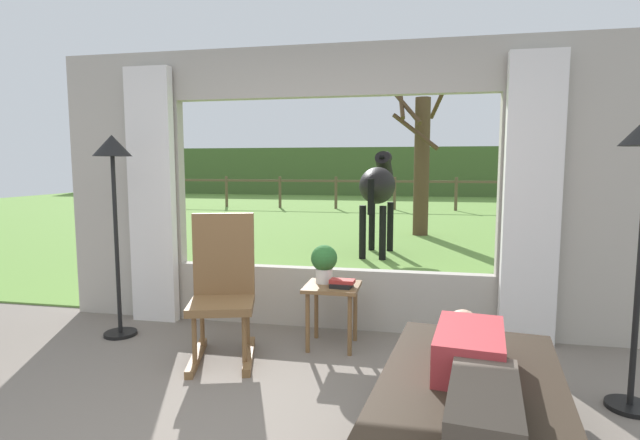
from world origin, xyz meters
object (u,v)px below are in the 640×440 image
at_px(book_stack, 342,283).
at_px(horse, 378,186).
at_px(recliner_sofa, 470,420).
at_px(potted_plant, 324,261).
at_px(reclining_person, 473,366).
at_px(side_table, 332,296).
at_px(pasture_tree, 421,160).
at_px(floor_lamp_left, 113,175).
at_px(rocking_chair, 223,288).

xyz_separation_m(book_stack, horse, (-0.07, 4.34, 0.60)).
bearing_deg(recliner_sofa, potted_plant, 132.34).
xyz_separation_m(potted_plant, horse, (0.10, 4.22, 0.45)).
distance_m(reclining_person, side_table, 1.77).
xyz_separation_m(recliner_sofa, reclining_person, (-0.00, -0.05, 0.30)).
distance_m(potted_plant, horse, 4.25).
height_order(side_table, pasture_tree, pasture_tree).
bearing_deg(reclining_person, floor_lamp_left, 161.71).
relative_size(horse, pasture_tree, 0.51).
distance_m(recliner_sofa, book_stack, 1.66).
bearing_deg(reclining_person, horse, 106.69).
distance_m(rocking_chair, pasture_tree, 7.33).
bearing_deg(horse, floor_lamp_left, -108.72).
bearing_deg(rocking_chair, recliner_sofa, -47.36).
height_order(rocking_chair, side_table, rocking_chair).
bearing_deg(floor_lamp_left, side_table, 3.27).
bearing_deg(horse, book_stack, -84.38).
xyz_separation_m(horse, pasture_tree, (0.69, 2.45, 0.46)).
relative_size(potted_plant, pasture_tree, 0.09).
bearing_deg(book_stack, side_table, 145.50).
relative_size(recliner_sofa, horse, 0.99).
height_order(rocking_chair, potted_plant, rocking_chair).
relative_size(book_stack, floor_lamp_left, 0.12).
relative_size(recliner_sofa, floor_lamp_left, 1.03).
bearing_deg(floor_lamp_left, rocking_chair, -13.09).
bearing_deg(recliner_sofa, pasture_tree, 99.17).
relative_size(recliner_sofa, side_table, 3.47).
xyz_separation_m(recliner_sofa, horse, (-0.94, 5.71, 0.94)).
height_order(recliner_sofa, reclining_person, reclining_person).
relative_size(rocking_chair, side_table, 2.15).
bearing_deg(floor_lamp_left, pasture_tree, 69.17).
bearing_deg(pasture_tree, side_table, -96.08).
height_order(side_table, potted_plant, potted_plant).
bearing_deg(potted_plant, floor_lamp_left, -174.69).
height_order(recliner_sofa, floor_lamp_left, floor_lamp_left).
bearing_deg(book_stack, reclining_person, -58.48).
bearing_deg(horse, side_table, -85.54).
relative_size(recliner_sofa, reclining_person, 1.25).
xyz_separation_m(reclining_person, potted_plant, (-1.04, 1.54, 0.18)).
bearing_deg(potted_plant, rocking_chair, -149.93).
bearing_deg(reclining_person, potted_plant, 131.47).
bearing_deg(horse, pasture_tree, 78.93).
relative_size(reclining_person, floor_lamp_left, 0.82).
distance_m(side_table, pasture_tree, 6.87).
xyz_separation_m(reclining_person, rocking_chair, (-1.76, 1.12, 0.02)).
xyz_separation_m(potted_plant, pasture_tree, (0.80, 6.67, 0.92)).
xyz_separation_m(floor_lamp_left, pasture_tree, (2.60, 6.83, 0.20)).
xyz_separation_m(rocking_chair, book_stack, (0.89, 0.30, 0.01)).
relative_size(potted_plant, book_stack, 1.57).
bearing_deg(pasture_tree, floor_lamp_left, -110.83).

